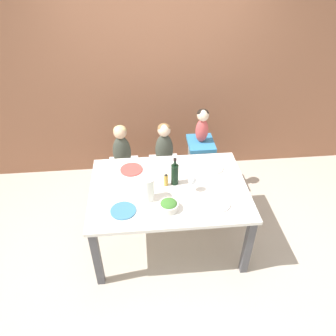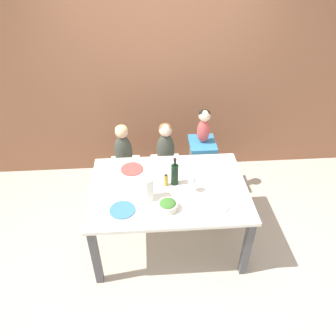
{
  "view_description": "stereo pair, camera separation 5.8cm",
  "coord_description": "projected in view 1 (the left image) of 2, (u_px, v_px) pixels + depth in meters",
  "views": [
    {
      "loc": [
        -0.24,
        -2.45,
        2.86
      ],
      "look_at": [
        0.0,
        0.08,
        0.94
      ],
      "focal_mm": 35.0,
      "sensor_mm": 36.0,
      "label": 1
    },
    {
      "loc": [
        -0.18,
        -2.46,
        2.86
      ],
      "look_at": [
        0.0,
        0.08,
        0.94
      ],
      "focal_mm": 35.0,
      "sensor_mm": 36.0,
      "label": 2
    }
  ],
  "objects": [
    {
      "name": "person_child_center",
      "position": [
        164.0,
        144.0,
        3.89
      ],
      "size": [
        0.22,
        0.16,
        0.56
      ],
      "color": "#3D4238",
      "rests_on": "chair_far_center"
    },
    {
      "name": "dining_table",
      "position": [
        169.0,
        194.0,
        3.29
      ],
      "size": [
        1.55,
        1.09,
        0.76
      ],
      "color": "white",
      "rests_on": "ground_plane"
    },
    {
      "name": "ground_plane",
      "position": [
        169.0,
        239.0,
        3.69
      ],
      "size": [
        14.0,
        14.0,
        0.0
      ],
      "primitive_type": "plane",
      "color": "#BCB2A3"
    },
    {
      "name": "dinner_plate_front_left",
      "position": [
        123.0,
        211.0,
        2.96
      ],
      "size": [
        0.23,
        0.23,
        0.01
      ],
      "color": "teal",
      "rests_on": "dining_table"
    },
    {
      "name": "person_child_left",
      "position": [
        121.0,
        147.0,
        3.86
      ],
      "size": [
        0.22,
        0.16,
        0.56
      ],
      "color": "#3D4238",
      "rests_on": "chair_far_left"
    },
    {
      "name": "chair_right_highchair",
      "position": [
        200.0,
        153.0,
        4.02
      ],
      "size": [
        0.31,
        0.37,
        0.75
      ],
      "color": "silver",
      "rests_on": "ground_plane"
    },
    {
      "name": "person_baby_right",
      "position": [
        202.0,
        124.0,
        3.77
      ],
      "size": [
        0.15,
        0.14,
        0.42
      ],
      "color": "#C64C4C",
      "rests_on": "chair_right_highchair"
    },
    {
      "name": "chair_far_center",
      "position": [
        164.0,
        169.0,
        4.11
      ],
      "size": [
        0.36,
        0.44,
        0.45
      ],
      "color": "silver",
      "rests_on": "ground_plane"
    },
    {
      "name": "dinner_plate_front_right",
      "position": [
        218.0,
        204.0,
        3.04
      ],
      "size": [
        0.23,
        0.23,
        0.01
      ],
      "color": "silver",
      "rests_on": "dining_table"
    },
    {
      "name": "chair_far_left",
      "position": [
        124.0,
        171.0,
        4.07
      ],
      "size": [
        0.36,
        0.44,
        0.45
      ],
      "color": "silver",
      "rests_on": "ground_plane"
    },
    {
      "name": "dinner_plate_back_right",
      "position": [
        212.0,
        168.0,
        3.48
      ],
      "size": [
        0.23,
        0.23,
        0.01
      ],
      "color": "silver",
      "rests_on": "dining_table"
    },
    {
      "name": "dinner_plate_back_left",
      "position": [
        131.0,
        170.0,
        3.46
      ],
      "size": [
        0.23,
        0.23,
        0.01
      ],
      "color": "#D14C47",
      "rests_on": "dining_table"
    },
    {
      "name": "salad_bowl_large",
      "position": [
        169.0,
        205.0,
        2.96
      ],
      "size": [
        0.18,
        0.18,
        0.09
      ],
      "color": "silver",
      "rests_on": "dining_table"
    },
    {
      "name": "wine_glass_near",
      "position": [
        192.0,
        180.0,
        3.11
      ],
      "size": [
        0.08,
        0.08,
        0.18
      ],
      "color": "white",
      "rests_on": "dining_table"
    },
    {
      "name": "wine_bottle",
      "position": [
        175.0,
        174.0,
        3.21
      ],
      "size": [
        0.07,
        0.07,
        0.3
      ],
      "color": "black",
      "rests_on": "dining_table"
    },
    {
      "name": "wall_back",
      "position": [
        158.0,
        75.0,
        4.01
      ],
      "size": [
        10.0,
        0.06,
        2.7
      ],
      "color": "#8E5B42",
      "rests_on": "ground_plane"
    },
    {
      "name": "condiment_bottle_hot_sauce",
      "position": [
        166.0,
        180.0,
        3.22
      ],
      "size": [
        0.04,
        0.04,
        0.14
      ],
      "color": "#BC8E33",
      "rests_on": "dining_table"
    },
    {
      "name": "paper_towel_roll",
      "position": [
        148.0,
        189.0,
        3.03
      ],
      "size": [
        0.12,
        0.12,
        0.24
      ],
      "color": "white",
      "rests_on": "dining_table"
    }
  ]
}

